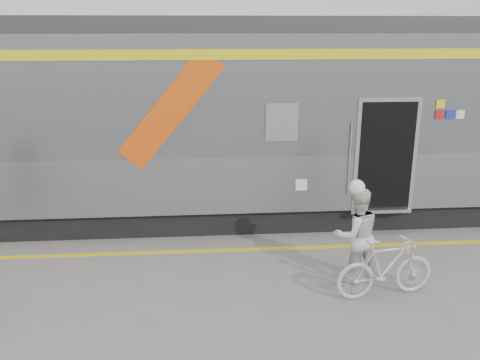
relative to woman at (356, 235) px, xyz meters
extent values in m
plane|color=slate|center=(-2.55, -0.87, -0.77)|extent=(90.00, 90.00, 0.00)
cube|color=black|center=(-1.12, 3.33, -0.52)|extent=(24.00, 2.70, 0.50)
cube|color=#9EA0A5|center=(-1.12, 3.33, 0.28)|extent=(24.00, 3.00, 1.10)
cube|color=slate|center=(-1.12, 3.33, 1.93)|extent=(24.00, 3.00, 2.20)
cube|color=#38383A|center=(-1.12, 3.33, 3.18)|extent=(24.00, 2.64, 0.30)
cube|color=yellow|center=(-1.12, 1.82, 2.68)|extent=(24.00, 0.02, 0.18)
cube|color=#DD4D0D|center=(-2.92, 1.82, 1.73)|extent=(1.96, 0.01, 2.19)
cube|color=black|center=(-0.92, 1.82, 1.48)|extent=(0.55, 0.02, 0.65)
cube|color=black|center=(1.08, 2.03, 0.78)|extent=(1.05, 0.45, 2.10)
cube|color=silver|center=(1.08, 1.82, 0.78)|extent=(1.20, 0.02, 2.25)
cylinder|color=silver|center=(0.38, 1.80, 0.78)|extent=(0.04, 0.04, 1.40)
cube|color=silver|center=(1.08, 1.78, -0.25)|extent=(1.05, 0.25, 0.06)
cube|color=yellow|center=(2.03, 1.81, 1.78)|extent=(0.16, 0.01, 0.16)
cube|color=red|center=(2.03, 1.81, 1.58)|extent=(0.16, 0.01, 0.16)
cube|color=#1A2BAA|center=(2.23, 1.81, 1.58)|extent=(0.16, 0.01, 0.16)
cube|color=silver|center=(2.43, 1.81, 1.58)|extent=(0.16, 0.01, 0.16)
cube|color=silver|center=(-0.52, 1.81, 0.28)|extent=(0.22, 0.01, 0.22)
cube|color=yellow|center=(-2.55, 1.28, -0.77)|extent=(24.00, 0.12, 0.01)
imported|color=silver|center=(0.00, 0.00, 0.00)|extent=(0.83, 0.69, 1.54)
imported|color=beige|center=(0.30, -0.55, -0.30)|extent=(1.60, 0.67, 0.93)
sphere|color=white|center=(0.00, 0.00, 0.89)|extent=(0.25, 0.25, 0.25)
camera|label=1|loc=(-2.41, -7.22, 3.12)|focal=38.00mm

